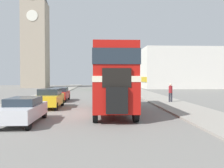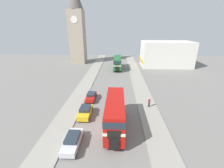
{
  "view_description": "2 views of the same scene",
  "coord_description": "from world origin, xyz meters",
  "px_view_note": "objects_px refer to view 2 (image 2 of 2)",
  "views": [
    {
      "loc": [
        0.13,
        -17.17,
        2.5
      ],
      "look_at": [
        1.05,
        0.16,
        2.0
      ],
      "focal_mm": 40.0,
      "sensor_mm": 36.0,
      "label": 1
    },
    {
      "loc": [
        1.45,
        -17.71,
        13.44
      ],
      "look_at": [
        0.0,
        14.19,
        1.36
      ],
      "focal_mm": 24.0,
      "sensor_mm": 36.0,
      "label": 2
    }
  ],
  "objects_px": {
    "bus_distant": "(117,62)",
    "car_parked_far": "(91,96)",
    "car_parked_mid": "(85,111)",
    "double_decker_bus": "(115,112)",
    "car_parked_near": "(73,141)",
    "church_tower": "(77,24)",
    "pedestrian_walking": "(149,102)"
  },
  "relations": [
    {
      "from": "double_decker_bus",
      "to": "bus_distant",
      "type": "bearing_deg",
      "value": 90.05
    },
    {
      "from": "car_parked_mid",
      "to": "church_tower",
      "type": "relative_size",
      "value": 0.14
    },
    {
      "from": "double_decker_bus",
      "to": "pedestrian_walking",
      "type": "height_order",
      "value": "double_decker_bus"
    },
    {
      "from": "car_parked_near",
      "to": "church_tower",
      "type": "height_order",
      "value": "church_tower"
    },
    {
      "from": "car_parked_mid",
      "to": "pedestrian_walking",
      "type": "xyz_separation_m",
      "value": [
        10.78,
        3.21,
        0.31
      ]
    },
    {
      "from": "bus_distant",
      "to": "church_tower",
      "type": "xyz_separation_m",
      "value": [
        -15.59,
        9.17,
        12.09
      ]
    },
    {
      "from": "bus_distant",
      "to": "car_parked_near",
      "type": "distance_m",
      "value": 36.7
    },
    {
      "from": "double_decker_bus",
      "to": "pedestrian_walking",
      "type": "xyz_separation_m",
      "value": [
        5.91,
        6.08,
        -1.51
      ]
    },
    {
      "from": "car_parked_far",
      "to": "church_tower",
      "type": "bearing_deg",
      "value": 107.87
    },
    {
      "from": "car_parked_mid",
      "to": "car_parked_far",
      "type": "xyz_separation_m",
      "value": [
        -0.09,
        5.81,
        -0.07
      ]
    },
    {
      "from": "car_parked_mid",
      "to": "church_tower",
      "type": "xyz_separation_m",
      "value": [
        -10.75,
        38.89,
        13.71
      ]
    },
    {
      "from": "double_decker_bus",
      "to": "car_parked_mid",
      "type": "relative_size",
      "value": 2.28
    },
    {
      "from": "car_parked_far",
      "to": "car_parked_near",
      "type": "bearing_deg",
      "value": -90.17
    },
    {
      "from": "car_parked_mid",
      "to": "car_parked_far",
      "type": "height_order",
      "value": "car_parked_mid"
    },
    {
      "from": "bus_distant",
      "to": "car_parked_far",
      "type": "height_order",
      "value": "bus_distant"
    },
    {
      "from": "car_parked_far",
      "to": "double_decker_bus",
      "type": "bearing_deg",
      "value": -60.28
    },
    {
      "from": "car_parked_mid",
      "to": "pedestrian_walking",
      "type": "distance_m",
      "value": 11.25
    },
    {
      "from": "car_parked_near",
      "to": "car_parked_far",
      "type": "distance_m",
      "value": 12.41
    },
    {
      "from": "car_parked_far",
      "to": "pedestrian_walking",
      "type": "height_order",
      "value": "pedestrian_walking"
    },
    {
      "from": "bus_distant",
      "to": "car_parked_far",
      "type": "distance_m",
      "value": 24.47
    },
    {
      "from": "bus_distant",
      "to": "pedestrian_walking",
      "type": "height_order",
      "value": "bus_distant"
    },
    {
      "from": "bus_distant",
      "to": "car_parked_mid",
      "type": "height_order",
      "value": "bus_distant"
    },
    {
      "from": "bus_distant",
      "to": "car_parked_far",
      "type": "xyz_separation_m",
      "value": [
        -4.92,
        -23.91,
        -1.68
      ]
    },
    {
      "from": "pedestrian_walking",
      "to": "church_tower",
      "type": "xyz_separation_m",
      "value": [
        -21.53,
        35.68,
        13.39
      ]
    },
    {
      "from": "double_decker_bus",
      "to": "church_tower",
      "type": "bearing_deg",
      "value": 110.51
    },
    {
      "from": "pedestrian_walking",
      "to": "bus_distant",
      "type": "bearing_deg",
      "value": 102.64
    },
    {
      "from": "pedestrian_walking",
      "to": "double_decker_bus",
      "type": "bearing_deg",
      "value": -134.22
    },
    {
      "from": "double_decker_bus",
      "to": "car_parked_near",
      "type": "height_order",
      "value": "double_decker_bus"
    },
    {
      "from": "car_parked_mid",
      "to": "car_parked_far",
      "type": "relative_size",
      "value": 1.04
    },
    {
      "from": "car_parked_near",
      "to": "pedestrian_walking",
      "type": "xyz_separation_m",
      "value": [
        10.9,
        9.82,
        0.38
      ]
    },
    {
      "from": "car_parked_mid",
      "to": "double_decker_bus",
      "type": "bearing_deg",
      "value": -30.49
    },
    {
      "from": "bus_distant",
      "to": "car_parked_near",
      "type": "height_order",
      "value": "bus_distant"
    }
  ]
}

